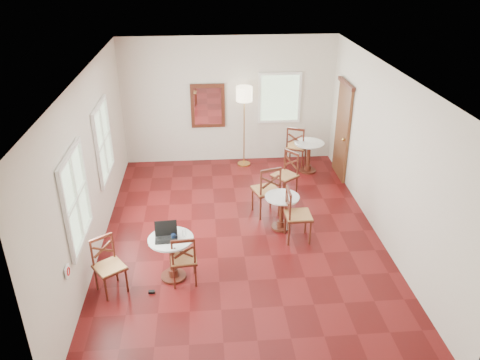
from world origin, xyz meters
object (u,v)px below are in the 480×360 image
(chair_back_a, at_px, (296,146))
(chair_back_b, at_px, (286,175))
(floor_lamp, at_px, (244,99))
(laptop, at_px, (166,234))
(chair_near_a, at_px, (184,259))
(cafe_table_back, at_px, (309,154))
(water_glass, at_px, (184,233))
(power_adapter, at_px, (152,292))
(mouse, at_px, (159,238))
(chair_mid_a, at_px, (267,190))
(navy_mug, at_px, (174,237))
(cafe_table_mid, at_px, (282,208))
(chair_mid_b, at_px, (297,215))
(chair_near_b, at_px, (109,266))
(cafe_table_near, at_px, (172,253))

(chair_back_a, relative_size, chair_back_b, 1.05)
(floor_lamp, xyz_separation_m, laptop, (-1.58, -4.23, -0.83))
(chair_near_a, bearing_deg, chair_back_a, -126.15)
(cafe_table_back, relative_size, chair_near_a, 0.82)
(water_glass, xyz_separation_m, power_adapter, (-0.53, -0.40, -0.78))
(cafe_table_back, distance_m, mouse, 4.92)
(chair_mid_a, distance_m, power_adapter, 3.08)
(chair_back_b, distance_m, water_glass, 3.29)
(laptop, bearing_deg, chair_back_a, 51.81)
(chair_back_a, distance_m, power_adapter, 5.42)
(mouse, distance_m, navy_mug, 0.23)
(cafe_table_mid, height_order, floor_lamp, floor_lamp)
(chair_mid_b, distance_m, water_glass, 2.16)
(chair_near_b, distance_m, floor_lamp, 5.25)
(navy_mug, bearing_deg, cafe_table_near, 158.98)
(chair_back_a, height_order, laptop, chair_back_a)
(navy_mug, bearing_deg, cafe_table_mid, 35.33)
(chair_back_a, relative_size, water_glass, 9.41)
(cafe_table_near, height_order, chair_back_a, chair_back_a)
(water_glass, bearing_deg, chair_mid_a, 50.11)
(cafe_table_near, height_order, laptop, laptop)
(chair_mid_a, height_order, navy_mug, chair_mid_a)
(cafe_table_back, xyz_separation_m, chair_near_b, (-3.91, -3.98, -0.00))
(cafe_table_back, distance_m, laptop, 4.83)
(cafe_table_mid, height_order, water_glass, water_glass)
(chair_back_a, xyz_separation_m, water_glass, (-2.54, -4.04, 0.29))
(power_adapter, bearing_deg, chair_back_b, 49.20)
(chair_mid_a, bearing_deg, chair_near_b, 21.61)
(cafe_table_near, distance_m, water_glass, 0.40)
(cafe_table_mid, bearing_deg, chair_near_b, -151.57)
(chair_near_a, xyz_separation_m, chair_mid_a, (1.56, 2.00, 0.09))
(chair_mid_b, height_order, water_glass, chair_mid_b)
(cafe_table_mid, relative_size, floor_lamp, 0.35)
(chair_near_b, bearing_deg, mouse, -19.14)
(mouse, bearing_deg, floor_lamp, 68.81)
(chair_near_b, xyz_separation_m, navy_mug, (0.98, 0.21, 0.33))
(chair_near_b, bearing_deg, chair_near_a, -29.84)
(cafe_table_back, relative_size, chair_mid_a, 0.69)
(chair_near_a, xyz_separation_m, chair_back_b, (2.06, 2.73, 0.05))
(cafe_table_near, height_order, navy_mug, navy_mug)
(laptop, bearing_deg, power_adapter, -126.96)
(laptop, bearing_deg, chair_near_b, -167.32)
(cafe_table_back, relative_size, chair_back_a, 0.71)
(cafe_table_mid, distance_m, chair_mid_a, 0.59)
(chair_mid_a, height_order, laptop, chair_mid_a)
(laptop, xyz_separation_m, water_glass, (0.27, 0.02, -0.01))
(navy_mug, bearing_deg, chair_near_a, -38.29)
(cafe_table_mid, relative_size, mouse, 6.82)
(chair_near_b, bearing_deg, cafe_table_back, 10.37)
(cafe_table_mid, distance_m, laptop, 2.44)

